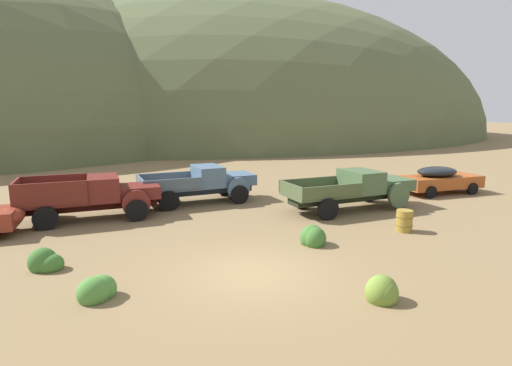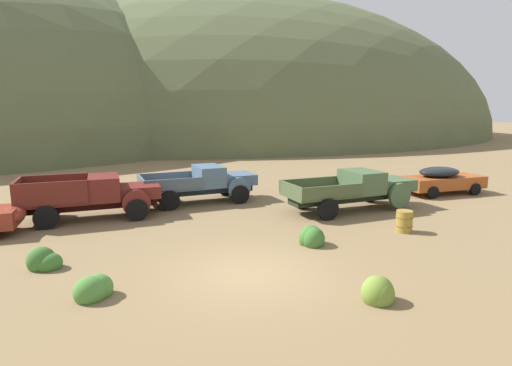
% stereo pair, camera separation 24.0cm
% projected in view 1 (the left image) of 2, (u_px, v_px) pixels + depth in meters
% --- Properties ---
extents(ground_plane, '(300.00, 300.00, 0.00)m').
position_uv_depth(ground_plane, '(252.00, 274.00, 11.94)').
color(ground_plane, olive).
extents(hill_far_right, '(97.20, 70.79, 47.87)m').
position_uv_depth(hill_far_right, '(244.00, 135.00, 76.24)').
color(hill_far_right, '#56603D').
rests_on(hill_far_right, ground).
extents(truck_oxblood, '(5.96, 2.87, 1.91)m').
position_uv_depth(truck_oxblood, '(100.00, 196.00, 17.90)').
color(truck_oxblood, black).
rests_on(truck_oxblood, ground).
extents(truck_chalk_blue, '(6.02, 2.79, 1.89)m').
position_uv_depth(truck_chalk_blue, '(207.00, 183.00, 21.19)').
color(truck_chalk_blue, '#262D39').
rests_on(truck_chalk_blue, ground).
extents(truck_weathered_green, '(6.68, 2.76, 1.89)m').
position_uv_depth(truck_weathered_green, '(358.00, 188.00, 19.63)').
color(truck_weathered_green, '#232B1B').
rests_on(truck_weathered_green, ground).
extents(car_oxide_orange, '(5.21, 2.52, 1.57)m').
position_uv_depth(car_oxide_orange, '(442.00, 179.00, 23.39)').
color(car_oxide_orange, '#A34C1E').
rests_on(car_oxide_orange, ground).
extents(oil_drum_by_truck, '(0.67, 0.67, 0.86)m').
position_uv_depth(oil_drum_by_truck, '(404.00, 221.00, 16.06)').
color(oil_drum_by_truck, olive).
rests_on(oil_drum_by_truck, ground).
extents(bush_front_left, '(0.85, 0.80, 0.87)m').
position_uv_depth(bush_front_left, '(383.00, 292.00, 10.21)').
color(bush_front_left, olive).
rests_on(bush_front_left, ground).
extents(bush_lone_scrub, '(1.00, 0.86, 0.79)m').
position_uv_depth(bush_lone_scrub, '(97.00, 291.00, 10.34)').
color(bush_lone_scrub, '#4C8438').
rests_on(bush_lone_scrub, ground).
extents(bush_between_trucks, '(1.01, 0.88, 0.87)m').
position_uv_depth(bush_between_trucks, '(46.00, 263.00, 12.25)').
color(bush_between_trucks, '#3D702D').
rests_on(bush_between_trucks, ground).
extents(bush_near_barrel, '(0.88, 0.94, 0.90)m').
position_uv_depth(bush_near_barrel, '(313.00, 238.00, 14.51)').
color(bush_near_barrel, '#3D702D').
rests_on(bush_near_barrel, ground).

